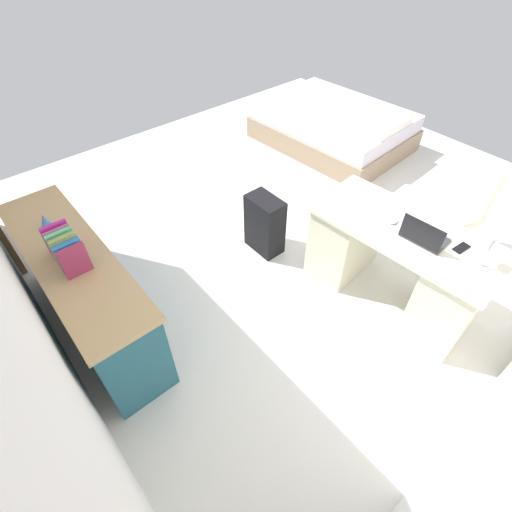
{
  "coord_description": "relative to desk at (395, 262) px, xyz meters",
  "views": [
    {
      "loc": [
        -2.05,
        2.36,
        2.65
      ],
      "look_at": [
        -0.47,
        1.02,
        0.6
      ],
      "focal_mm": 26.99,
      "sensor_mm": 36.0,
      "label": 1
    }
  ],
  "objects": [
    {
      "name": "office_chair",
      "position": [
        0.03,
        -0.88,
        0.03
      ],
      "size": [
        0.58,
        0.58,
        0.94
      ],
      "color": "black",
      "rests_on": "ground_plane"
    },
    {
      "name": "ground_plane",
      "position": [
        1.11,
        -0.06,
        -0.39
      ],
      "size": [
        6.02,
        6.02,
        0.0
      ],
      "primitive_type": "plane",
      "color": "silver"
    },
    {
      "name": "book_row",
      "position": [
        1.25,
        2.07,
        0.51
      ],
      "size": [
        0.35,
        0.17,
        0.24
      ],
      "color": "#912B4C",
      "rests_on": "credenza"
    },
    {
      "name": "computer_mouse",
      "position": [
        0.12,
        0.01,
        0.37
      ],
      "size": [
        0.07,
        0.1,
        0.03
      ],
      "primitive_type": "ellipsoid",
      "rotation": [
        0.0,
        0.0,
        0.07
      ],
      "color": "white",
      "rests_on": "desk"
    },
    {
      "name": "suitcase_black",
      "position": [
        1.14,
        0.42,
        -0.1
      ],
      "size": [
        0.36,
        0.22,
        0.59
      ],
      "primitive_type": "cube",
      "rotation": [
        0.0,
        0.0,
        -0.0
      ],
      "color": "black",
      "rests_on": "ground_plane"
    },
    {
      "name": "cell_phone_near_laptop",
      "position": [
        -0.37,
        -0.12,
        0.36
      ],
      "size": [
        0.08,
        0.14,
        0.01
      ],
      "primitive_type": "cube",
      "rotation": [
        0.0,
        0.0,
        -0.1
      ],
      "color": "black",
      "rests_on": "desk"
    },
    {
      "name": "figurine_small",
      "position": [
        1.73,
        2.07,
        0.46
      ],
      "size": [
        0.08,
        0.08,
        0.11
      ],
      "primitive_type": "cone",
      "color": "#4C7FBF",
      "rests_on": "credenza"
    },
    {
      "name": "laptop",
      "position": [
        -0.14,
        0.03,
        0.41
      ],
      "size": [
        0.33,
        0.24,
        0.21
      ],
      "color": "#333338",
      "rests_on": "desk"
    },
    {
      "name": "bed",
      "position": [
        2.12,
        -1.68,
        -0.15
      ],
      "size": [
        1.98,
        1.52,
        0.58
      ],
      "color": "gray",
      "rests_on": "ground_plane"
    },
    {
      "name": "desk",
      "position": [
        0.0,
        0.0,
        0.0
      ],
      "size": [
        1.49,
        0.77,
        0.75
      ],
      "color": "beige",
      "rests_on": "ground_plane"
    },
    {
      "name": "credenza",
      "position": [
        1.34,
        2.06,
        0.01
      ],
      "size": [
        1.8,
        0.48,
        0.8
      ],
      "color": "#235B6B",
      "rests_on": "ground_plane"
    },
    {
      "name": "desk_lamp",
      "position": [
        -0.51,
        -0.04,
        0.62
      ],
      "size": [
        0.16,
        0.11,
        0.34
      ],
      "color": "silver",
      "rests_on": "desk"
    }
  ]
}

